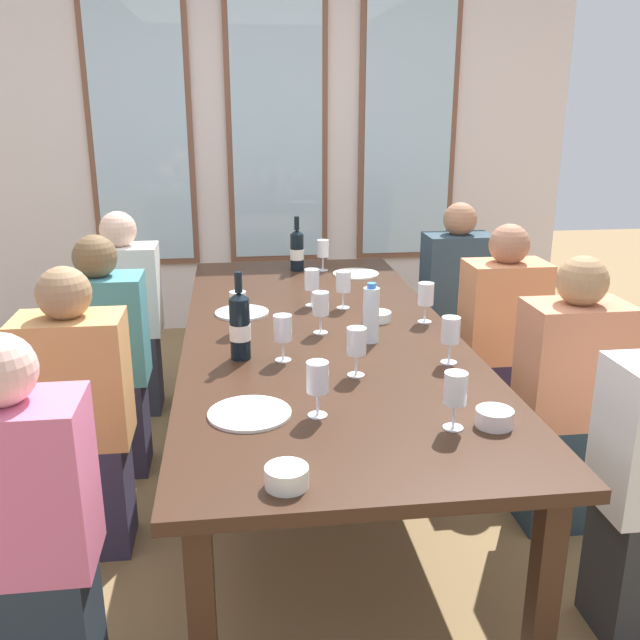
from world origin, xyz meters
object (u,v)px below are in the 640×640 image
(seated_person_0, at_px, (24,540))
(seated_person_7, at_px, (455,303))
(wine_bottle_0, at_px, (297,250))
(wine_glass_10, at_px, (320,305))
(wine_glass_3, at_px, (455,390))
(tasting_bowl_0, at_px, (378,316))
(wine_glass_5, at_px, (450,332))
(wine_glass_0, at_px, (323,249))
(wine_glass_6, at_px, (356,344))
(wine_glass_2, at_px, (343,283))
(wine_glass_9, at_px, (312,281))
(wine_glass_7, at_px, (238,304))
(water_bottle, at_px, (371,314))
(wine_glass_4, at_px, (283,330))
(white_plate_2, at_px, (242,313))
(dining_table, at_px, (319,343))
(white_plate_0, at_px, (250,413))
(wine_glass_8, at_px, (318,380))
(seated_person_5, at_px, (568,403))
(wine_bottle_1, at_px, (240,326))
(tasting_bowl_2, at_px, (494,418))
(seated_person_6, at_px, (126,320))
(seated_person_4, at_px, (79,422))
(tasting_bowl_1, at_px, (287,477))
(seated_person_2, at_px, (105,364))
(white_plate_1, at_px, (356,274))
(seated_person_3, at_px, (501,343))

(seated_person_0, xyz_separation_m, seated_person_7, (1.87, 2.08, 0.00))
(wine_bottle_0, distance_m, wine_glass_10, 1.12)
(wine_glass_3, distance_m, seated_person_7, 2.13)
(tasting_bowl_0, bearing_deg, wine_glass_5, -73.94)
(wine_glass_0, relative_size, wine_glass_6, 1.00)
(wine_glass_2, relative_size, wine_glass_9, 1.00)
(wine_glass_7, distance_m, seated_person_7, 1.67)
(water_bottle, relative_size, wine_glass_4, 1.38)
(seated_person_7, bearing_deg, white_plate_2, -148.41)
(dining_table, height_order, white_plate_0, white_plate_0)
(wine_glass_8, distance_m, seated_person_5, 1.18)
(wine_bottle_1, bearing_deg, seated_person_7, 46.62)
(tasting_bowl_2, height_order, seated_person_6, seated_person_6)
(white_plate_0, xyz_separation_m, wine_bottle_0, (0.32, 1.87, 0.11))
(white_plate_2, distance_m, wine_glass_7, 0.29)
(wine_glass_8, xyz_separation_m, seated_person_4, (-0.82, 0.51, -0.33))
(wine_bottle_0, relative_size, tasting_bowl_1, 2.77)
(white_plate_2, bearing_deg, wine_glass_2, 3.82)
(wine_glass_3, height_order, wine_glass_8, same)
(wine_glass_9, bearing_deg, seated_person_2, -175.29)
(wine_glass_5, xyz_separation_m, seated_person_2, (-1.35, 0.72, -0.33))
(wine_glass_7, height_order, seated_person_4, seated_person_4)
(wine_glass_5, bearing_deg, wine_glass_3, -106.03)
(seated_person_5, bearing_deg, tasting_bowl_1, -144.53)
(wine_glass_3, height_order, seated_person_4, seated_person_4)
(tasting_bowl_0, relative_size, wine_glass_9, 0.68)
(dining_table, xyz_separation_m, wine_glass_10, (-0.00, -0.04, 0.18))
(white_plate_2, height_order, tasting_bowl_0, tasting_bowl_0)
(water_bottle, distance_m, wine_glass_2, 0.48)
(wine_bottle_0, relative_size, seated_person_5, 0.27)
(white_plate_1, relative_size, tasting_bowl_2, 2.27)
(wine_glass_9, relative_size, seated_person_0, 0.16)
(wine_bottle_0, distance_m, wine_glass_3, 2.05)
(tasting_bowl_1, xyz_separation_m, wine_glass_8, (0.13, 0.39, 0.09))
(wine_glass_0, bearing_deg, tasting_bowl_1, -99.74)
(wine_glass_4, distance_m, wine_glass_10, 0.35)
(tasting_bowl_1, bearing_deg, wine_glass_9, 81.11)
(seated_person_2, bearing_deg, seated_person_0, -90.00)
(tasting_bowl_2, height_order, wine_glass_0, wine_glass_0)
(seated_person_6, bearing_deg, seated_person_4, -90.00)
(wine_glass_0, distance_m, wine_glass_7, 1.15)
(wine_bottle_1, xyz_separation_m, wine_glass_8, (0.22, -0.53, -0.01))
(wine_bottle_1, height_order, wine_glass_10, wine_bottle_1)
(wine_glass_8, relative_size, seated_person_4, 0.16)
(wine_glass_3, relative_size, seated_person_4, 0.16)
(dining_table, relative_size, wine_glass_9, 15.28)
(white_plate_1, distance_m, seated_person_6, 1.27)
(tasting_bowl_0, height_order, wine_glass_8, wine_glass_8)
(seated_person_2, relative_size, seated_person_3, 1.00)
(wine_glass_0, xyz_separation_m, wine_glass_6, (-0.09, -1.57, -0.00))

